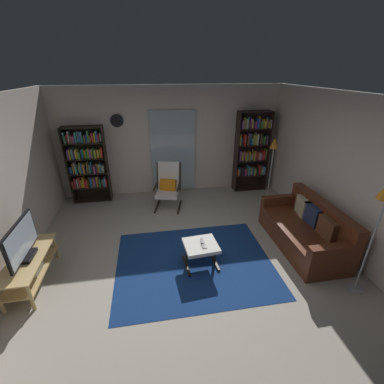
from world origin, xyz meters
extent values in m
plane|color=#ADA497|center=(0.00, 0.00, 0.00)|extent=(7.02, 7.02, 0.00)
cube|color=silver|center=(0.00, 2.90, 1.30)|extent=(5.60, 0.06, 2.60)
cube|color=silver|center=(2.70, 0.00, 1.30)|extent=(0.06, 6.00, 2.60)
cube|color=silver|center=(0.06, 2.83, 1.05)|extent=(1.10, 0.01, 2.00)
cube|color=navy|center=(0.08, -0.04, 0.00)|extent=(2.54, 2.02, 0.01)
cube|color=tan|center=(-2.38, -0.05, 0.45)|extent=(0.47, 1.18, 0.02)
cube|color=tan|center=(-2.38, -0.05, 0.21)|extent=(0.43, 1.12, 0.02)
cylinder|color=tan|center=(-2.19, -0.59, 0.22)|extent=(0.05, 0.05, 0.44)
cylinder|color=tan|center=(-2.19, 0.49, 0.22)|extent=(0.05, 0.05, 0.44)
cylinder|color=tan|center=(-2.56, -0.59, 0.22)|extent=(0.05, 0.05, 0.44)
cylinder|color=tan|center=(-2.56, 0.49, 0.22)|extent=(0.05, 0.05, 0.44)
cube|color=silver|center=(-2.38, -0.08, 0.25)|extent=(0.28, 0.28, 0.07)
cube|color=black|center=(-2.38, -0.05, 0.48)|extent=(0.20, 0.32, 0.05)
cube|color=black|center=(-2.38, -0.05, 0.77)|extent=(0.04, 0.87, 0.52)
cube|color=silver|center=(-2.36, -0.05, 0.77)|extent=(0.01, 0.82, 0.47)
cube|color=black|center=(-2.38, 2.63, 0.89)|extent=(0.02, 0.30, 1.79)
cube|color=black|center=(-1.52, 2.63, 0.89)|extent=(0.02, 0.30, 1.79)
cube|color=black|center=(-1.95, 2.77, 0.89)|extent=(0.88, 0.02, 1.79)
cube|color=black|center=(-1.95, 2.63, 0.02)|extent=(0.85, 0.28, 0.02)
cube|color=black|center=(-1.95, 2.63, 0.36)|extent=(0.85, 0.28, 0.02)
cube|color=black|center=(-1.95, 2.63, 0.71)|extent=(0.85, 0.28, 0.02)
cube|color=black|center=(-1.95, 2.63, 1.07)|extent=(0.85, 0.28, 0.02)
cube|color=black|center=(-1.95, 2.63, 1.43)|extent=(0.85, 0.28, 0.02)
cube|color=black|center=(-1.95, 2.63, 1.77)|extent=(0.85, 0.28, 0.02)
cube|color=#C53936|center=(-2.35, 2.62, 0.45)|extent=(0.03, 0.19, 0.17)
cube|color=#C13435|center=(-2.30, 2.62, 0.48)|extent=(0.04, 0.12, 0.23)
cube|color=beige|center=(-2.24, 2.63, 0.47)|extent=(0.03, 0.17, 0.22)
cube|color=#C73E33|center=(-2.20, 2.64, 0.50)|extent=(0.04, 0.19, 0.26)
cube|color=gold|center=(-2.15, 2.63, 0.46)|extent=(0.03, 0.16, 0.19)
cube|color=gold|center=(-2.11, 2.64, 0.49)|extent=(0.04, 0.16, 0.25)
cube|color=red|center=(-2.08, 2.63, 0.46)|extent=(0.03, 0.18, 0.18)
cube|color=red|center=(-2.03, 2.64, 0.46)|extent=(0.04, 0.23, 0.19)
cube|color=#3A814F|center=(-1.98, 2.64, 0.49)|extent=(0.03, 0.12, 0.24)
cube|color=#3D57A5|center=(-1.93, 2.61, 0.48)|extent=(0.04, 0.16, 0.24)
cube|color=brown|center=(-1.88, 2.62, 0.48)|extent=(0.04, 0.16, 0.24)
cube|color=#894699|center=(-1.85, 2.61, 0.49)|extent=(0.02, 0.19, 0.24)
cube|color=gold|center=(-1.81, 2.63, 0.48)|extent=(0.03, 0.16, 0.24)
cube|color=brown|center=(-1.77, 2.62, 0.49)|extent=(0.03, 0.16, 0.26)
cube|color=#308650|center=(-1.73, 2.61, 0.46)|extent=(0.02, 0.24, 0.19)
cube|color=brown|center=(-1.70, 2.63, 0.44)|extent=(0.03, 0.12, 0.16)
cube|color=#3A6BAC|center=(-1.65, 2.63, 0.46)|extent=(0.04, 0.20, 0.19)
cube|color=beige|center=(-1.62, 2.63, 0.47)|extent=(0.02, 0.15, 0.20)
cube|color=red|center=(-1.58, 2.62, 0.45)|extent=(0.03, 0.16, 0.17)
cube|color=#2D58A6|center=(-2.35, 2.62, 0.80)|extent=(0.03, 0.13, 0.16)
cube|color=#3656A2|center=(-2.31, 2.63, 0.80)|extent=(0.03, 0.19, 0.16)
cube|color=orange|center=(-2.27, 2.61, 0.84)|extent=(0.03, 0.12, 0.24)
cube|color=beige|center=(-2.23, 2.62, 0.85)|extent=(0.03, 0.15, 0.26)
cube|color=teal|center=(-2.20, 2.61, 0.82)|extent=(0.02, 0.21, 0.20)
cube|color=beige|center=(-2.16, 2.64, 0.80)|extent=(0.03, 0.11, 0.16)
cube|color=#979B2F|center=(-2.12, 2.64, 0.85)|extent=(0.02, 0.24, 0.26)
cube|color=#3C60AC|center=(-2.09, 2.62, 0.84)|extent=(0.04, 0.18, 0.24)
cube|color=orange|center=(-2.04, 2.63, 0.83)|extent=(0.04, 0.24, 0.22)
cube|color=#17202F|center=(-1.99, 2.64, 0.80)|extent=(0.03, 0.21, 0.16)
cube|color=#9E883E|center=(-1.96, 2.63, 0.86)|extent=(0.02, 0.20, 0.27)
cube|color=#539B9B|center=(-1.92, 2.62, 0.82)|extent=(0.04, 0.14, 0.20)
cube|color=#2C69A2|center=(-1.88, 2.64, 0.86)|extent=(0.02, 0.15, 0.27)
cube|color=black|center=(-1.85, 2.64, 0.81)|extent=(0.03, 0.22, 0.17)
cube|color=#A04889|center=(-1.80, 2.61, 0.81)|extent=(0.04, 0.23, 0.18)
cube|color=brown|center=(-1.76, 2.64, 0.83)|extent=(0.02, 0.17, 0.21)
cube|color=orange|center=(-1.72, 2.64, 0.82)|extent=(0.03, 0.17, 0.20)
cube|color=teal|center=(-1.69, 2.63, 0.83)|extent=(0.03, 0.20, 0.22)
cube|color=slate|center=(-1.65, 2.61, 0.82)|extent=(0.03, 0.15, 0.19)
cube|color=#BAB19D|center=(-1.61, 2.64, 0.80)|extent=(0.04, 0.18, 0.16)
cube|color=teal|center=(-2.35, 2.63, 1.16)|extent=(0.03, 0.11, 0.16)
cube|color=purple|center=(-2.31, 2.64, 1.19)|extent=(0.04, 0.23, 0.22)
cube|color=gold|center=(-2.27, 2.61, 1.19)|extent=(0.03, 0.21, 0.22)
cube|color=#568B9E|center=(-2.23, 2.63, 1.19)|extent=(0.04, 0.19, 0.23)
cube|color=#8B3F94|center=(-2.19, 2.63, 1.17)|extent=(0.02, 0.16, 0.18)
cube|color=gold|center=(-2.15, 2.63, 1.19)|extent=(0.04, 0.16, 0.22)
cube|color=gold|center=(-2.12, 2.63, 1.17)|extent=(0.02, 0.20, 0.19)
cube|color=#3E8E42|center=(-2.08, 2.63, 1.15)|extent=(0.04, 0.24, 0.15)
cube|color=#2E57A5|center=(-2.04, 2.63, 1.18)|extent=(0.03, 0.10, 0.20)
cube|color=#39864F|center=(-2.00, 2.64, 1.19)|extent=(0.03, 0.11, 0.22)
cube|color=orange|center=(-1.97, 2.64, 1.17)|extent=(0.03, 0.13, 0.18)
cube|color=#2F863D|center=(-1.93, 2.61, 1.17)|extent=(0.03, 0.11, 0.19)
cube|color=olive|center=(-1.89, 2.62, 1.19)|extent=(0.03, 0.14, 0.22)
cube|color=#914993|center=(-1.85, 2.61, 1.18)|extent=(0.04, 0.10, 0.20)
cube|color=#9C9C39|center=(-1.81, 2.63, 1.18)|extent=(0.02, 0.19, 0.21)
cube|color=#2E7C4B|center=(-1.77, 2.63, 1.19)|extent=(0.02, 0.13, 0.23)
cube|color=#989E35|center=(-1.74, 2.62, 1.18)|extent=(0.04, 0.22, 0.19)
cube|color=gold|center=(-1.68, 2.62, 1.17)|extent=(0.04, 0.13, 0.18)
cube|color=orange|center=(-1.63, 2.62, 1.17)|extent=(0.04, 0.10, 0.19)
cube|color=red|center=(-1.59, 2.61, 1.21)|extent=(0.03, 0.17, 0.25)
cube|color=teal|center=(-2.34, 2.64, 1.56)|extent=(0.03, 0.14, 0.24)
cube|color=#448554|center=(-2.31, 2.61, 1.53)|extent=(0.03, 0.20, 0.18)
cube|color=red|center=(-2.27, 2.64, 1.53)|extent=(0.03, 0.11, 0.18)
cube|color=beige|center=(-2.24, 2.61, 1.57)|extent=(0.03, 0.10, 0.26)
cube|color=brown|center=(-2.19, 2.62, 1.53)|extent=(0.04, 0.17, 0.18)
cube|color=#9E4084|center=(-2.14, 2.64, 1.51)|extent=(0.04, 0.23, 0.16)
cube|color=teal|center=(-2.09, 2.65, 1.56)|extent=(0.03, 0.21, 0.24)
cube|color=teal|center=(-2.06, 2.64, 1.56)|extent=(0.02, 0.12, 0.24)
cube|color=#395EA8|center=(-2.02, 2.62, 1.56)|extent=(0.04, 0.10, 0.24)
cube|color=teal|center=(-1.97, 2.62, 1.56)|extent=(0.03, 0.14, 0.24)
cube|color=#2B8D49|center=(-1.94, 2.61, 1.52)|extent=(0.02, 0.13, 0.16)
cube|color=brown|center=(-1.90, 2.61, 1.53)|extent=(0.03, 0.21, 0.18)
cube|color=#2D5DB0|center=(-1.86, 2.64, 1.53)|extent=(0.02, 0.24, 0.18)
cube|color=#3A8F3D|center=(-1.83, 2.62, 1.57)|extent=(0.03, 0.18, 0.26)
cube|color=brown|center=(-1.79, 2.61, 1.52)|extent=(0.04, 0.13, 0.16)
cube|color=red|center=(-1.74, 2.62, 1.54)|extent=(0.04, 0.15, 0.21)
cube|color=gold|center=(-1.70, 2.64, 1.54)|extent=(0.03, 0.22, 0.21)
cube|color=#3F66B9|center=(-1.65, 2.61, 1.56)|extent=(0.03, 0.15, 0.25)
cube|color=red|center=(-1.62, 2.63, 1.52)|extent=(0.02, 0.17, 0.18)
cube|color=#BABD9B|center=(-1.58, 2.62, 1.53)|extent=(0.03, 0.10, 0.19)
cube|color=black|center=(1.61, 2.62, 1.01)|extent=(0.02, 0.30, 2.02)
cube|color=black|center=(2.43, 2.62, 1.01)|extent=(0.02, 0.30, 2.02)
cube|color=black|center=(2.02, 2.76, 1.01)|extent=(0.84, 0.02, 2.02)
cube|color=black|center=(2.02, 2.62, 0.02)|extent=(0.81, 0.28, 0.02)
cube|color=black|center=(2.02, 2.62, 0.40)|extent=(0.81, 0.28, 0.02)
cube|color=black|center=(2.02, 2.62, 0.81)|extent=(0.81, 0.28, 0.02)
cube|color=black|center=(2.02, 2.62, 1.21)|extent=(0.81, 0.28, 0.02)
cube|color=black|center=(2.02, 2.62, 1.61)|extent=(0.81, 0.28, 0.02)
cube|color=black|center=(2.02, 2.62, 2.00)|extent=(0.81, 0.28, 0.02)
cube|color=teal|center=(1.64, 2.64, 0.54)|extent=(0.02, 0.13, 0.26)
cube|color=orange|center=(1.69, 2.62, 0.50)|extent=(0.04, 0.17, 0.17)
cube|color=teal|center=(1.73, 2.64, 0.51)|extent=(0.04, 0.14, 0.19)
cube|color=black|center=(1.78, 2.63, 0.53)|extent=(0.03, 0.20, 0.23)
cube|color=black|center=(1.82, 2.61, 0.51)|extent=(0.04, 0.19, 0.20)
cube|color=#9C3486|center=(1.88, 2.61, 0.50)|extent=(0.04, 0.18, 0.17)
cube|color=olive|center=(1.93, 2.64, 0.49)|extent=(0.03, 0.12, 0.16)
cube|color=teal|center=(1.96, 2.63, 0.53)|extent=(0.03, 0.23, 0.24)
cube|color=#3A7842|center=(2.01, 2.62, 0.52)|extent=(0.04, 0.13, 0.22)
cube|color=beige|center=(2.05, 2.63, 0.50)|extent=(0.02, 0.15, 0.17)
cube|color=#3157AB|center=(2.09, 2.62, 0.50)|extent=(0.04, 0.17, 0.18)
cube|color=#9E9828|center=(2.12, 2.60, 0.50)|extent=(0.03, 0.20, 0.18)
cube|color=#318549|center=(2.17, 2.63, 0.49)|extent=(0.04, 0.15, 0.16)
cube|color=#1B2B28|center=(2.22, 2.62, 0.50)|extent=(0.04, 0.15, 0.18)
cube|color=red|center=(2.26, 2.61, 0.53)|extent=(0.04, 0.13, 0.25)
cube|color=brown|center=(2.31, 2.63, 0.51)|extent=(0.03, 0.16, 0.19)
cube|color=beige|center=(2.34, 2.63, 0.50)|extent=(0.03, 0.16, 0.17)
cube|color=teal|center=(2.38, 2.61, 0.52)|extent=(0.03, 0.23, 0.21)
cube|color=#1C2F21|center=(1.65, 2.63, 0.93)|extent=(0.04, 0.12, 0.24)
cube|color=#8E4983|center=(1.70, 2.63, 0.94)|extent=(0.04, 0.23, 0.26)
cube|color=#3562AF|center=(1.73, 2.62, 0.92)|extent=(0.02, 0.10, 0.22)
cube|color=gold|center=(1.77, 2.64, 0.92)|extent=(0.04, 0.15, 0.21)
cube|color=#9A4489|center=(1.82, 2.64, 0.93)|extent=(0.03, 0.16, 0.24)
cube|color=#A79427|center=(1.85, 2.60, 0.93)|extent=(0.02, 0.21, 0.23)
cube|color=#5C9299|center=(1.88, 2.63, 0.91)|extent=(0.03, 0.24, 0.20)
cube|color=#C63B30|center=(1.92, 2.63, 0.92)|extent=(0.04, 0.10, 0.21)
cube|color=gold|center=(1.95, 2.62, 0.93)|extent=(0.02, 0.18, 0.22)
cube|color=slate|center=(1.99, 2.61, 0.89)|extent=(0.03, 0.12, 0.16)
cube|color=beige|center=(2.04, 2.64, 0.89)|extent=(0.03, 0.13, 0.15)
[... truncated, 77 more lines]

